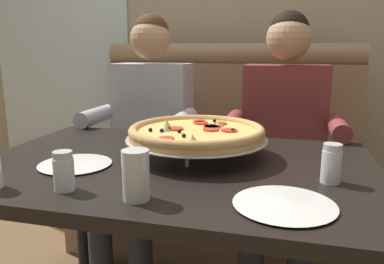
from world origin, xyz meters
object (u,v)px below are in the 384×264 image
at_px(diner_left, 146,125).
at_px(plate_near_left, 284,202).
at_px(diner_right, 283,132).
at_px(shaker_pepper_flakes, 64,174).
at_px(shaker_parmesan, 331,166).
at_px(pizza, 197,133).
at_px(dining_table, 173,186).
at_px(booth_bench, 220,171).
at_px(plate_near_right, 75,162).
at_px(drinking_glass, 136,178).

xyz_separation_m(diner_left, plate_near_left, (0.72, -0.92, 0.02)).
relative_size(diner_right, shaker_pepper_flakes, 11.84).
relative_size(diner_left, shaker_parmesan, 11.22).
height_order(pizza, shaker_parmesan, pizza).
bearing_deg(diner_left, plate_near_left, -52.05).
height_order(dining_table, shaker_parmesan, shaker_parmesan).
bearing_deg(shaker_parmesan, booth_bench, 116.52).
bearing_deg(dining_table, plate_near_right, -159.28).
xyz_separation_m(plate_near_left, drinking_glass, (-0.36, -0.05, 0.05)).
distance_m(dining_table, shaker_pepper_flakes, 0.40).
distance_m(diner_left, shaker_pepper_flakes, 0.97).
bearing_deg(plate_near_right, drinking_glass, -34.91).
bearing_deg(shaker_parmesan, shaker_pepper_flakes, -160.96).
distance_m(booth_bench, shaker_parmesan, 1.16).
bearing_deg(diner_left, booth_bench, 37.38).
xyz_separation_m(shaker_pepper_flakes, plate_near_right, (-0.09, 0.20, -0.04)).
relative_size(booth_bench, shaker_pepper_flakes, 14.40).
bearing_deg(pizza, diner_left, 126.47).
bearing_deg(shaker_parmesan, plate_near_right, -177.18).
bearing_deg(diner_left, drinking_glass, -69.88).
xyz_separation_m(booth_bench, dining_table, (0.00, -0.91, 0.24)).
bearing_deg(drinking_glass, shaker_parmesan, 27.45).
bearing_deg(plate_near_left, dining_table, 143.40).
distance_m(plate_near_left, drinking_glass, 0.37).
relative_size(diner_left, drinking_glass, 9.91).
distance_m(plate_near_right, drinking_glass, 0.37).
relative_size(shaker_parmesan, plate_near_left, 0.45).
relative_size(plate_near_left, drinking_glass, 1.95).
bearing_deg(diner_left, dining_table, -61.66).
distance_m(diner_left, shaker_parmesan, 1.11).
bearing_deg(diner_right, booth_bench, 142.62).
xyz_separation_m(diner_right, plate_near_left, (0.02, -0.92, 0.02)).
bearing_deg(plate_near_right, dining_table, 20.72).
bearing_deg(drinking_glass, dining_table, 91.30).
height_order(booth_bench, dining_table, booth_bench).
xyz_separation_m(diner_right, shaker_pepper_flakes, (-0.55, -0.96, 0.06)).
xyz_separation_m(pizza, plate_near_right, (-0.36, -0.21, -0.07)).
xyz_separation_m(booth_bench, plate_near_left, (0.37, -1.19, 0.34)).
bearing_deg(shaker_pepper_flakes, shaker_parmesan, 19.04).
bearing_deg(shaker_parmesan, diner_right, 101.29).
distance_m(booth_bench, diner_right, 0.54).
bearing_deg(pizza, shaker_parmesan, -21.31).
height_order(dining_table, diner_right, diner_right).
relative_size(plate_near_left, plate_near_right, 1.06).
bearing_deg(dining_table, drinking_glass, -88.70).
bearing_deg(shaker_pepper_flakes, diner_right, 60.05).
bearing_deg(booth_bench, dining_table, -90.00).
bearing_deg(pizza, plate_near_left, -49.96).
bearing_deg(diner_right, shaker_pepper_flakes, -119.95).
relative_size(dining_table, diner_left, 1.04).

